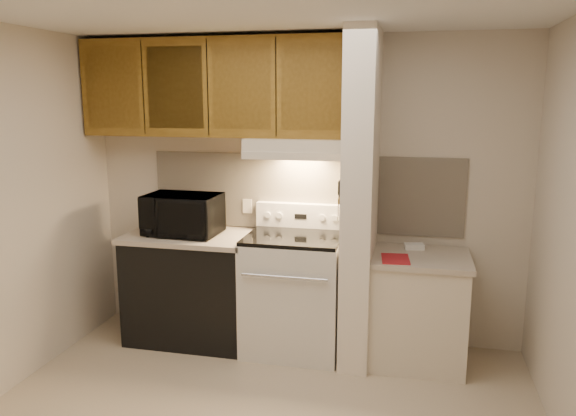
% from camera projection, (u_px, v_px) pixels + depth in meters
% --- Properties ---
extents(ceiling, '(3.60, 3.60, 0.00)m').
position_uv_depth(ceiling, '(249.00, 5.00, 2.99)').
color(ceiling, white).
rests_on(ceiling, wall_back).
extents(wall_back, '(3.60, 2.50, 0.02)m').
position_uv_depth(wall_back, '(303.00, 190.00, 4.67)').
color(wall_back, beige).
rests_on(wall_back, floor).
extents(backsplash, '(2.60, 0.02, 0.63)m').
position_uv_depth(backsplash, '(303.00, 192.00, 4.66)').
color(backsplash, beige).
rests_on(backsplash, wall_back).
extents(range_body, '(0.76, 0.65, 0.92)m').
position_uv_depth(range_body, '(294.00, 295.00, 4.49)').
color(range_body, silver).
rests_on(range_body, floor).
extents(oven_window, '(0.50, 0.01, 0.30)m').
position_uv_depth(oven_window, '(285.00, 304.00, 4.18)').
color(oven_window, black).
rests_on(oven_window, range_body).
extents(oven_handle, '(0.65, 0.02, 0.02)m').
position_uv_depth(oven_handle, '(284.00, 277.00, 4.10)').
color(oven_handle, silver).
rests_on(oven_handle, range_body).
extents(cooktop, '(0.74, 0.64, 0.03)m').
position_uv_depth(cooktop, '(294.00, 237.00, 4.40)').
color(cooktop, black).
rests_on(cooktop, range_body).
extents(range_backguard, '(0.76, 0.08, 0.20)m').
position_uv_depth(range_backguard, '(302.00, 215.00, 4.65)').
color(range_backguard, silver).
rests_on(range_backguard, range_body).
extents(range_display, '(0.10, 0.01, 0.04)m').
position_uv_depth(range_display, '(301.00, 216.00, 4.61)').
color(range_display, black).
rests_on(range_display, range_backguard).
extents(range_knob_left_outer, '(0.05, 0.02, 0.05)m').
position_uv_depth(range_knob_left_outer, '(268.00, 215.00, 4.67)').
color(range_knob_left_outer, silver).
rests_on(range_knob_left_outer, range_backguard).
extents(range_knob_left_inner, '(0.05, 0.02, 0.05)m').
position_uv_depth(range_knob_left_inner, '(279.00, 215.00, 4.64)').
color(range_knob_left_inner, silver).
rests_on(range_knob_left_inner, range_backguard).
extents(range_knob_right_inner, '(0.05, 0.02, 0.05)m').
position_uv_depth(range_knob_right_inner, '(322.00, 218.00, 4.57)').
color(range_knob_right_inner, silver).
rests_on(range_knob_right_inner, range_backguard).
extents(range_knob_right_outer, '(0.05, 0.02, 0.05)m').
position_uv_depth(range_knob_right_outer, '(334.00, 218.00, 4.54)').
color(range_knob_right_outer, silver).
rests_on(range_knob_right_outer, range_backguard).
extents(dishwasher_front, '(1.00, 0.63, 0.87)m').
position_uv_depth(dishwasher_front, '(192.00, 289.00, 4.70)').
color(dishwasher_front, black).
rests_on(dishwasher_front, floor).
extents(left_countertop, '(1.04, 0.67, 0.04)m').
position_uv_depth(left_countertop, '(190.00, 236.00, 4.61)').
color(left_countertop, '#BDAD9A').
rests_on(left_countertop, dishwasher_front).
extents(spoon_rest, '(0.21, 0.09, 0.01)m').
position_uv_depth(spoon_rest, '(208.00, 228.00, 4.78)').
color(spoon_rest, black).
rests_on(spoon_rest, left_countertop).
extents(teal_jar, '(0.09, 0.09, 0.10)m').
position_uv_depth(teal_jar, '(160.00, 221.00, 4.85)').
color(teal_jar, '#2B5E62').
rests_on(teal_jar, left_countertop).
extents(outlet, '(0.08, 0.01, 0.12)m').
position_uv_depth(outlet, '(247.00, 206.00, 4.78)').
color(outlet, beige).
rests_on(outlet, backsplash).
extents(microwave, '(0.60, 0.42, 0.33)m').
position_uv_depth(microwave, '(183.00, 214.00, 4.57)').
color(microwave, black).
rests_on(microwave, left_countertop).
extents(partition_pillar, '(0.22, 0.70, 2.50)m').
position_uv_depth(partition_pillar, '(360.00, 200.00, 4.22)').
color(partition_pillar, white).
rests_on(partition_pillar, floor).
extents(pillar_trim, '(0.01, 0.70, 0.04)m').
position_uv_depth(pillar_trim, '(345.00, 193.00, 4.23)').
color(pillar_trim, brown).
rests_on(pillar_trim, partition_pillar).
extents(knife_strip, '(0.02, 0.42, 0.04)m').
position_uv_depth(knife_strip, '(344.00, 192.00, 4.18)').
color(knife_strip, black).
rests_on(knife_strip, partition_pillar).
extents(knife_blade_a, '(0.01, 0.03, 0.16)m').
position_uv_depth(knife_blade_a, '(339.00, 209.00, 4.04)').
color(knife_blade_a, silver).
rests_on(knife_blade_a, knife_strip).
extents(knife_handle_a, '(0.02, 0.02, 0.10)m').
position_uv_depth(knife_handle_a, '(339.00, 188.00, 4.04)').
color(knife_handle_a, black).
rests_on(knife_handle_a, knife_strip).
extents(knife_blade_b, '(0.01, 0.04, 0.18)m').
position_uv_depth(knife_blade_b, '(340.00, 208.00, 4.13)').
color(knife_blade_b, silver).
rests_on(knife_blade_b, knife_strip).
extents(knife_handle_b, '(0.02, 0.02, 0.10)m').
position_uv_depth(knife_handle_b, '(340.00, 187.00, 4.09)').
color(knife_handle_b, black).
rests_on(knife_handle_b, knife_strip).
extents(knife_blade_c, '(0.01, 0.04, 0.20)m').
position_uv_depth(knife_blade_c, '(342.00, 207.00, 4.21)').
color(knife_blade_c, silver).
rests_on(knife_blade_c, knife_strip).
extents(knife_handle_c, '(0.02, 0.02, 0.10)m').
position_uv_depth(knife_handle_c, '(342.00, 185.00, 4.18)').
color(knife_handle_c, black).
rests_on(knife_handle_c, knife_strip).
extents(knife_blade_d, '(0.01, 0.04, 0.16)m').
position_uv_depth(knife_blade_d, '(343.00, 203.00, 4.29)').
color(knife_blade_d, silver).
rests_on(knife_blade_d, knife_strip).
extents(knife_handle_d, '(0.02, 0.02, 0.10)m').
position_uv_depth(knife_handle_d, '(344.00, 183.00, 4.26)').
color(knife_handle_d, black).
rests_on(knife_handle_d, knife_strip).
extents(knife_blade_e, '(0.01, 0.04, 0.18)m').
position_uv_depth(knife_blade_e, '(344.00, 203.00, 4.35)').
color(knife_blade_e, silver).
rests_on(knife_blade_e, knife_strip).
extents(knife_handle_e, '(0.02, 0.02, 0.10)m').
position_uv_depth(knife_handle_e, '(345.00, 182.00, 4.34)').
color(knife_handle_e, black).
rests_on(knife_handle_e, knife_strip).
extents(oven_mitt, '(0.03, 0.10, 0.24)m').
position_uv_depth(oven_mitt, '(345.00, 208.00, 4.43)').
color(oven_mitt, slate).
rests_on(oven_mitt, partition_pillar).
extents(right_cab_base, '(0.70, 0.60, 0.81)m').
position_uv_depth(right_cab_base, '(418.00, 311.00, 4.28)').
color(right_cab_base, beige).
rests_on(right_cab_base, floor).
extents(right_countertop, '(0.74, 0.64, 0.04)m').
position_uv_depth(right_countertop, '(420.00, 258.00, 4.20)').
color(right_countertop, '#BDAD9A').
rests_on(right_countertop, right_cab_base).
extents(red_folder, '(0.22, 0.29, 0.01)m').
position_uv_depth(red_folder, '(395.00, 259.00, 4.09)').
color(red_folder, '#A91A22').
rests_on(red_folder, right_countertop).
extents(white_box, '(0.16, 0.12, 0.04)m').
position_uv_depth(white_box, '(414.00, 246.00, 4.38)').
color(white_box, white).
rests_on(white_box, right_countertop).
extents(range_hood, '(0.78, 0.44, 0.15)m').
position_uv_depth(range_hood, '(298.00, 148.00, 4.38)').
color(range_hood, beige).
rests_on(range_hood, upper_cabinets).
extents(hood_lip, '(0.78, 0.04, 0.06)m').
position_uv_depth(hood_lip, '(292.00, 156.00, 4.19)').
color(hood_lip, beige).
rests_on(hood_lip, range_hood).
extents(upper_cabinets, '(2.18, 0.33, 0.77)m').
position_uv_depth(upper_cabinets, '(215.00, 88.00, 4.49)').
color(upper_cabinets, brown).
rests_on(upper_cabinets, wall_back).
extents(cab_door_a, '(0.46, 0.01, 0.63)m').
position_uv_depth(cab_door_a, '(112.00, 88.00, 4.51)').
color(cab_door_a, brown).
rests_on(cab_door_a, upper_cabinets).
extents(cab_gap_a, '(0.01, 0.01, 0.73)m').
position_uv_depth(cab_gap_a, '(143.00, 88.00, 4.45)').
color(cab_gap_a, black).
rests_on(cab_gap_a, upper_cabinets).
extents(cab_door_b, '(0.46, 0.01, 0.63)m').
position_uv_depth(cab_door_b, '(175.00, 88.00, 4.39)').
color(cab_door_b, brown).
rests_on(cab_door_b, upper_cabinets).
extents(cab_gap_b, '(0.01, 0.01, 0.73)m').
position_uv_depth(cab_gap_b, '(208.00, 88.00, 4.33)').
color(cab_gap_b, black).
rests_on(cab_gap_b, upper_cabinets).
extents(cab_door_c, '(0.46, 0.01, 0.63)m').
position_uv_depth(cab_door_c, '(241.00, 88.00, 4.27)').
color(cab_door_c, brown).
rests_on(cab_door_c, upper_cabinets).
extents(cab_gap_c, '(0.01, 0.01, 0.73)m').
position_uv_depth(cab_gap_c, '(276.00, 87.00, 4.21)').
color(cab_gap_c, black).
rests_on(cab_gap_c, upper_cabinets).
extents(cab_door_d, '(0.46, 0.01, 0.63)m').
position_uv_depth(cab_door_d, '(312.00, 87.00, 4.15)').
color(cab_door_d, brown).
rests_on(cab_door_d, upper_cabinets).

